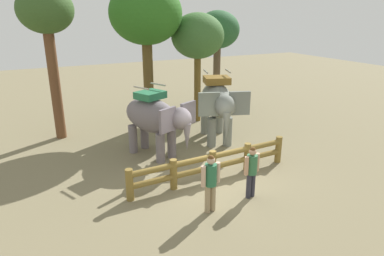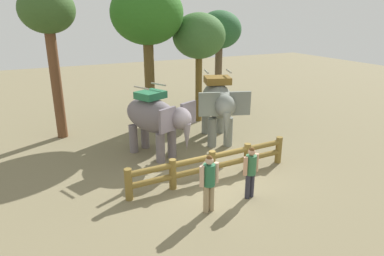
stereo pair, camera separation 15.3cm
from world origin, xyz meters
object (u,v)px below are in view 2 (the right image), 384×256
tree_far_right (199,37)px  elephant_near_left (155,118)px  tourist_man_in_blue (251,169)px  elephant_center (218,103)px  tree_deep_back (219,32)px  tree_far_left (48,17)px  tree_back_center (147,16)px  tourist_woman_in_black (209,180)px  log_fence (212,163)px

tree_far_right → elephant_near_left: bearing=-136.2°
elephant_near_left → tourist_man_in_blue: size_ratio=2.02×
tourist_man_in_blue → elephant_near_left: bearing=108.9°
elephant_center → tree_far_right: size_ratio=0.68×
tree_deep_back → tree_far_right: bearing=-141.3°
elephant_center → tree_far_left: size_ratio=0.57×
tree_back_center → tree_deep_back: bearing=17.7°
tourist_woman_in_black → tree_far_right: 9.54m
elephant_center → tree_back_center: 5.33m
tourist_woman_in_black → tree_back_center: 9.48m
tree_back_center → tree_deep_back: (4.79, 1.53, -0.93)m
elephant_center → tourist_woman_in_black: bearing=-122.1°
tree_far_right → tree_far_left: bearing=176.0°
tourist_woman_in_black → tree_far_right: size_ratio=0.32×
tourist_woman_in_black → tourist_man_in_blue: 1.55m
tree_back_center → tree_far_left: bearing=176.5°
tourist_man_in_blue → tourist_woman_in_black: bearing=-174.3°
elephant_center → tree_far_right: tree_far_right is taller
elephant_center → tree_far_left: (-6.27, 3.63, 3.60)m
log_fence → elephant_near_left: 3.15m
elephant_near_left → tourist_woman_in_black: 4.59m
tourist_man_in_blue → tree_far_right: tree_far_right is taller
elephant_center → tourist_man_in_blue: size_ratio=2.23×
tree_far_right → tree_deep_back: size_ratio=0.98×
tourist_woman_in_black → tourist_man_in_blue: size_ratio=1.05×
log_fence → elephant_center: (2.03, 3.20, 1.18)m
elephant_center → tree_far_right: bearing=78.7°
tourist_man_in_blue → elephant_center: bearing=71.9°
tourist_man_in_blue → log_fence: bearing=106.0°
log_fence → elephant_center: elephant_center is taller
tree_back_center → tree_deep_back: tree_back_center is taller
elephant_center → tree_far_left: tree_far_left is taller
tourist_man_in_blue → tree_far_left: bearing=119.1°
log_fence → tree_back_center: bearing=89.5°
tree_back_center → tree_deep_back: 5.11m
elephant_near_left → tree_back_center: 5.46m
log_fence → elephant_near_left: bearing=110.5°
tourist_man_in_blue → tree_far_right: size_ratio=0.30×
elephant_center → tourist_man_in_blue: (-1.57, -4.81, -0.80)m
elephant_near_left → tree_back_center: size_ratio=0.49×
elephant_center → tourist_woman_in_black: size_ratio=2.12×
tourist_man_in_blue → tree_back_center: (-0.41, 8.18, 4.43)m
elephant_center → log_fence: bearing=-122.5°
elephant_near_left → tree_far_right: tree_far_right is taller
tourist_woman_in_black → log_fence: bearing=58.6°
tourist_man_in_blue → tree_far_left: size_ratio=0.25×
log_fence → tree_far_right: 7.84m
elephant_near_left → tree_far_right: 5.82m
tree_far_left → tree_far_right: size_ratio=1.19×
tree_back_center → elephant_near_left: bearing=-106.2°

